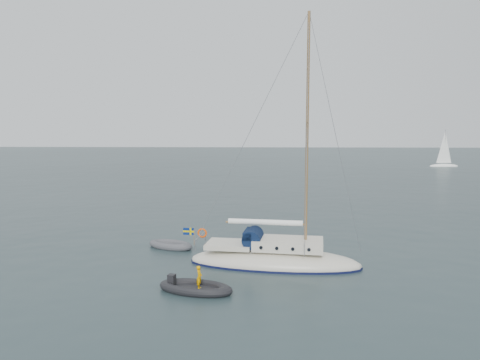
{
  "coord_description": "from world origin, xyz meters",
  "views": [
    {
      "loc": [
        -0.88,
        -26.89,
        7.33
      ],
      "look_at": [
        -1.99,
        0.0,
        4.32
      ],
      "focal_mm": 35.0,
      "sensor_mm": 36.0,
      "label": 1
    }
  ],
  "objects": [
    {
      "name": "distant_yacht_b",
      "position": [
        34.22,
        63.27,
        3.16
      ],
      "size": [
        5.58,
        2.97,
        7.39
      ],
      "rotation": [
        0.0,
        0.0,
        0.12
      ],
      "color": "white",
      "rests_on": "ground"
    },
    {
      "name": "dinghy",
      "position": [
        -6.29,
        0.89,
        0.19
      ],
      "size": [
        3.0,
        1.35,
        0.43
      ],
      "rotation": [
        0.0,
        0.0,
        -0.41
      ],
      "color": "#4C4D51",
      "rests_on": "ground"
    },
    {
      "name": "ground",
      "position": [
        0.0,
        0.0,
        0.0
      ],
      "size": [
        300.0,
        300.0,
        0.0
      ],
      "primitive_type": "plane",
      "color": "black",
      "rests_on": "ground"
    },
    {
      "name": "rib",
      "position": [
        -3.73,
        -6.67,
        0.2
      ],
      "size": [
        3.5,
        1.59,
        1.23
      ],
      "rotation": [
        0.0,
        0.0,
        -0.27
      ],
      "color": "black",
      "rests_on": "ground"
    },
    {
      "name": "sailboat",
      "position": [
        -0.04,
        -2.49,
        1.04
      ],
      "size": [
        9.64,
        2.89,
        13.73
      ],
      "rotation": [
        0.0,
        0.0,
        -0.13
      ],
      "color": "beige",
      "rests_on": "ground"
    }
  ]
}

